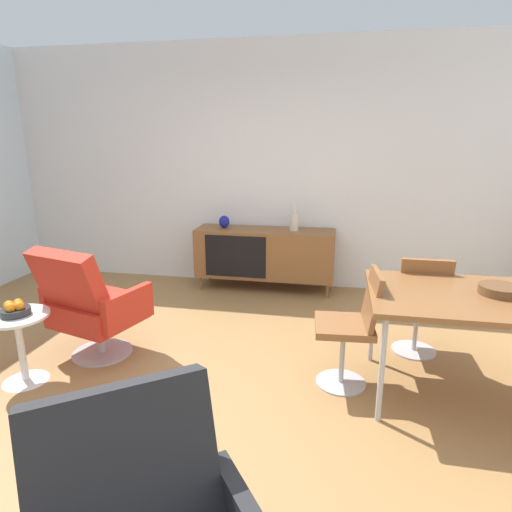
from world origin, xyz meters
TOP-DOWN VIEW (x-y plane):
  - ground_plane at (0.00, 0.00)m, footprint 8.32×8.32m
  - wall_back at (0.00, 2.60)m, footprint 6.80×0.12m
  - sideboard at (0.03, 2.30)m, footprint 1.60×0.45m
  - vase_cobalt at (0.37, 2.30)m, footprint 0.10×0.10m
  - vase_sculptural_dark at (-0.45, 2.30)m, footprint 0.12×0.12m
  - dining_table at (1.88, 0.38)m, footprint 1.60×0.90m
  - wooden_bowl_on_table at (1.91, 0.42)m, footprint 0.26×0.26m
  - dining_chair_near_window at (1.00, 0.38)m, footprint 0.45×0.43m
  - dining_chair_back_left at (1.53, 0.94)m, footprint 0.40×0.43m
  - lounge_chair_red at (-1.03, 0.39)m, footprint 0.83×0.79m
  - side_table_round at (-1.34, -0.03)m, footprint 0.44×0.44m
  - fruit_bowl at (-1.34, -0.03)m, footprint 0.20×0.20m

SIDE VIEW (x-z plane):
  - ground_plane at x=0.00m, z-range 0.00..0.00m
  - side_table_round at x=-1.34m, z-range 0.06..0.58m
  - sideboard at x=0.03m, z-range 0.08..0.80m
  - lounge_chair_red at x=-1.03m, z-range -0.01..0.94m
  - dining_chair_near_window at x=1.00m, z-range 0.04..0.90m
  - dining_chair_back_left at x=1.53m, z-range 0.04..0.90m
  - fruit_bowl at x=-1.34m, z-range 0.51..0.62m
  - dining_table at x=1.88m, z-range 0.33..1.07m
  - wooden_bowl_on_table at x=1.91m, z-range 0.74..0.80m
  - vase_sculptural_dark at x=-0.45m, z-range 0.72..0.86m
  - vase_cobalt at x=0.37m, z-range 0.67..0.98m
  - wall_back at x=0.00m, z-range 0.00..2.80m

